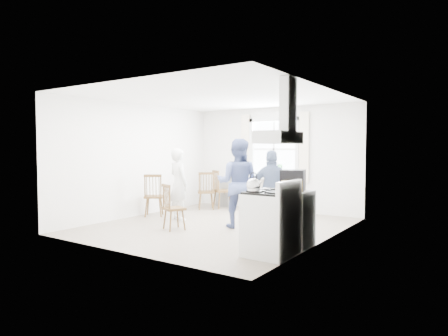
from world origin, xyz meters
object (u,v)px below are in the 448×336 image
gas_stove (271,223)px  windsor_chair_a (206,187)px  stereo_stack (293,180)px  person_mid (238,183)px  windsor_chair_b (169,202)px  person_left (179,184)px  person_right (272,190)px  windsor_chair_c (153,191)px  low_cabinet (295,218)px

gas_stove → windsor_chair_a: 4.44m
stereo_stack → person_mid: bearing=153.8°
windsor_chair_b → person_left: size_ratio=0.57×
person_right → windsor_chair_c: bearing=-25.1°
gas_stove → stereo_stack: stereo_stack is taller
windsor_chair_c → person_right: 2.95m
low_cabinet → person_mid: (-1.57, 0.76, 0.43)m
low_cabinet → gas_stove: bearing=-95.7°
windsor_chair_c → person_mid: bearing=1.9°
gas_stove → windsor_chair_c: gas_stove is taller
person_left → low_cabinet: bearing=-172.8°
windsor_chair_c → person_mid: (2.24, 0.07, 0.28)m
windsor_chair_a → windsor_chair_c: size_ratio=0.98×
stereo_stack → windsor_chair_c: size_ratio=0.46×
gas_stove → person_right: person_right is taller
stereo_stack → windsor_chair_a: (-3.38, 2.19, -0.47)m
person_left → person_right: (2.21, 0.17, -0.01)m
gas_stove → windsor_chair_a: gas_stove is taller
gas_stove → person_left: 3.35m
windsor_chair_b → windsor_chair_c: windsor_chair_c is taller
stereo_stack → windsor_chair_b: (-2.47, -0.22, -0.52)m
person_mid → windsor_chair_c: bearing=-18.8°
windsor_chair_b → person_right: bearing=34.0°
gas_stove → person_right: 1.81m
stereo_stack → windsor_chair_a: size_ratio=0.46×
low_cabinet → stereo_stack: stereo_stack is taller
person_mid → gas_stove: bearing=115.1°
gas_stove → low_cabinet: 0.70m
windsor_chair_c → stereo_stack: bearing=-10.2°
windsor_chair_a → person_left: size_ratio=0.62×
windsor_chair_a → windsor_chair_b: windsor_chair_a is taller
low_cabinet → windsor_chair_c: 3.88m
low_cabinet → stereo_stack: 0.62m
windsor_chair_a → person_right: 2.87m
windsor_chair_a → windsor_chair_b: (0.92, -2.41, -0.05)m
person_left → person_right: bearing=-155.1°
low_cabinet → person_right: bearing=134.3°
windsor_chair_c → person_left: bearing=2.8°
windsor_chair_c → person_left: size_ratio=0.63×
gas_stove → person_mid: bearing=135.8°
gas_stove → person_right: (-0.81, 1.60, 0.29)m
person_left → person_mid: 1.51m
low_cabinet → windsor_chair_c: size_ratio=0.91×
stereo_stack → person_left: person_left is taller
person_right → windsor_chair_a: bearing=-56.2°
low_cabinet → person_mid: 1.80m
windsor_chair_b → person_right: size_ratio=0.58×
low_cabinet → stereo_stack: bearing=164.4°
low_cabinet → person_right: (-0.88, 0.90, 0.32)m
stereo_stack → low_cabinet: bearing=-15.6°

